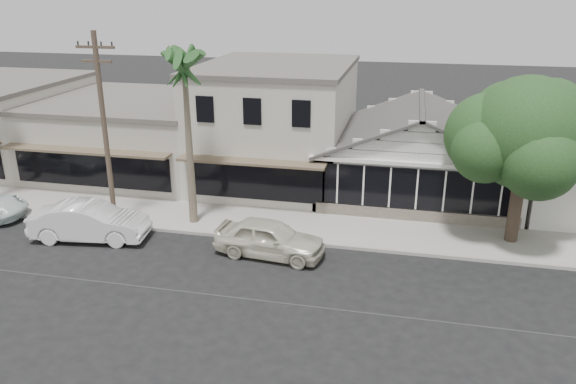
% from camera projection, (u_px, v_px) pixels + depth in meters
% --- Properties ---
extents(ground, '(140.00, 140.00, 0.00)m').
position_uv_depth(ground, '(271.00, 302.00, 20.33)').
color(ground, black).
rests_on(ground, ground).
extents(sidewalk_north, '(90.00, 3.50, 0.15)m').
position_uv_depth(sidewalk_north, '(149.00, 213.00, 28.10)').
color(sidewalk_north, '#9E9991').
rests_on(sidewalk_north, ground).
extents(corner_shop, '(10.40, 8.60, 5.10)m').
position_uv_depth(corner_shop, '(418.00, 149.00, 29.85)').
color(corner_shop, white).
rests_on(corner_shop, ground).
extents(row_building_near, '(8.00, 10.00, 6.50)m').
position_uv_depth(row_building_near, '(277.00, 125.00, 32.18)').
color(row_building_near, beige).
rests_on(row_building_near, ground).
extents(row_building_midnear, '(10.00, 10.00, 4.20)m').
position_uv_depth(row_building_midnear, '(135.00, 136.00, 34.40)').
color(row_building_midnear, '#B3AFA1').
rests_on(row_building_midnear, ground).
extents(utility_pole, '(1.80, 0.24, 9.00)m').
position_uv_depth(utility_pole, '(104.00, 127.00, 25.25)').
color(utility_pole, brown).
rests_on(utility_pole, ground).
extents(car_0, '(4.85, 2.37, 1.59)m').
position_uv_depth(car_0, '(269.00, 238.00, 23.59)').
color(car_0, beige).
rests_on(car_0, ground).
extents(car_1, '(5.37, 2.47, 1.71)m').
position_uv_depth(car_1, '(90.00, 222.00, 25.09)').
color(car_1, white).
rests_on(car_1, ground).
extents(shade_tree, '(6.68, 6.04, 7.42)m').
position_uv_depth(shade_tree, '(524.00, 135.00, 23.51)').
color(shade_tree, '#4D3F2E').
rests_on(shade_tree, ground).
extents(palm_east, '(2.82, 2.82, 8.74)m').
position_uv_depth(palm_east, '(184.00, 66.00, 24.38)').
color(palm_east, '#726651').
rests_on(palm_east, ground).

